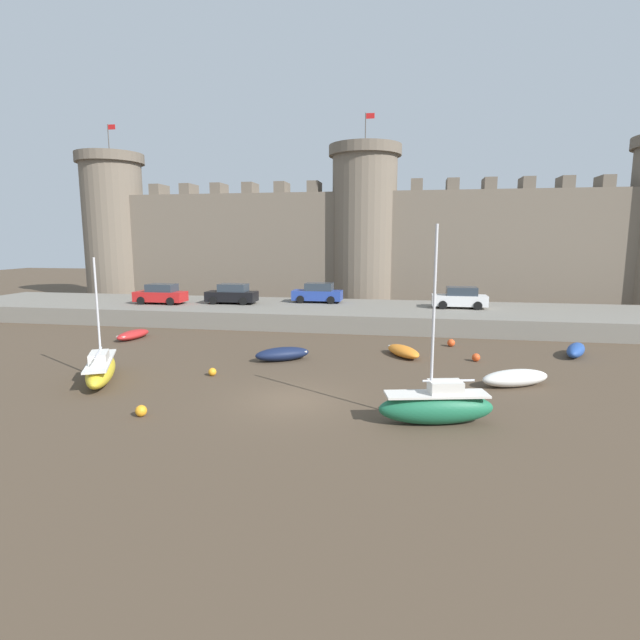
{
  "coord_description": "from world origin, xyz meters",
  "views": [
    {
      "loc": [
        4.61,
        -19.08,
        6.55
      ],
      "look_at": [
        0.23,
        5.21,
        2.5
      ],
      "focal_mm": 28.0,
      "sensor_mm": 36.0,
      "label": 1
    }
  ],
  "objects": [
    {
      "name": "castle",
      "position": [
        -0.0,
        31.05,
        6.76
      ],
      "size": [
        61.3,
        7.02,
        18.39
      ],
      "color": "#706354",
      "rests_on": "ground"
    },
    {
      "name": "sailboat_midflat_centre",
      "position": [
        -9.33,
        1.1,
        0.6
      ],
      "size": [
        3.35,
        5.08,
        5.7
      ],
      "color": "yellow",
      "rests_on": "ground"
    },
    {
      "name": "mooring_buoy_mid_mud",
      "position": [
        8.24,
        8.13,
        0.22
      ],
      "size": [
        0.44,
        0.44,
        0.44
      ],
      "primitive_type": "sphere",
      "color": "#E04C1E",
      "rests_on": "ground"
    },
    {
      "name": "car_quay_east",
      "position": [
        8.42,
        20.12,
        2.04
      ],
      "size": [
        4.11,
        1.89,
        1.62
      ],
      "color": "silver",
      "rests_on": "quay_road"
    },
    {
      "name": "mooring_buoy_off_centre",
      "position": [
        7.21,
        11.73,
        0.23
      ],
      "size": [
        0.46,
        0.46,
        0.46
      ],
      "primitive_type": "sphere",
      "color": "#E04C1E",
      "rests_on": "ground"
    },
    {
      "name": "mooring_buoy_near_shore",
      "position": [
        -5.09,
        -2.81,
        0.21
      ],
      "size": [
        0.43,
        0.43,
        0.43
      ],
      "primitive_type": "sphere",
      "color": "orange",
      "rests_on": "ground"
    },
    {
      "name": "rowboat_midflat_right",
      "position": [
        4.36,
        8.59,
        0.32
      ],
      "size": [
        2.43,
        3.0,
        0.6
      ],
      "color": "orange",
      "rests_on": "ground"
    },
    {
      "name": "mooring_buoy_near_channel",
      "position": [
        -4.64,
        2.92,
        0.19
      ],
      "size": [
        0.39,
        0.39,
        0.39
      ],
      "primitive_type": "sphere",
      "color": "orange",
      "rests_on": "ground"
    },
    {
      "name": "quay_road",
      "position": [
        0.0,
        19.52,
        0.63
      ],
      "size": [
        66.28,
        10.0,
        1.26
      ],
      "primitive_type": "cube",
      "color": "slate",
      "rests_on": "ground"
    },
    {
      "name": "car_quay_west",
      "position": [
        -2.91,
        21.59,
        2.04
      ],
      "size": [
        4.11,
        1.89,
        1.62
      ],
      "color": "#263F99",
      "rests_on": "quay_road"
    },
    {
      "name": "sailboat_midflat_left",
      "position": [
        5.68,
        -1.6,
        0.68
      ],
      "size": [
        4.27,
        2.03,
        7.04
      ],
      "color": "#1E6B47",
      "rests_on": "ground"
    },
    {
      "name": "rowboat_foreground_centre",
      "position": [
        -13.22,
        10.4,
        0.31
      ],
      "size": [
        1.49,
        2.97,
        0.58
      ],
      "color": "red",
      "rests_on": "ground"
    },
    {
      "name": "rowboat_near_channel_right",
      "position": [
        9.38,
        3.71,
        0.4
      ],
      "size": [
        3.43,
        2.39,
        0.76
      ],
      "color": "silver",
      "rests_on": "ground"
    },
    {
      "name": "ground_plane",
      "position": [
        0.0,
        0.0,
        0.0
      ],
      "size": [
        160.0,
        160.0,
        0.0
      ],
      "primitive_type": "plane",
      "color": "#4C3D2D"
    },
    {
      "name": "rowboat_foreground_right",
      "position": [
        13.88,
        10.31,
        0.38
      ],
      "size": [
        1.93,
        2.92,
        0.73
      ],
      "color": "#234793",
      "rests_on": "ground"
    },
    {
      "name": "car_quay_centre_west",
      "position": [
        -15.39,
        18.47,
        2.04
      ],
      "size": [
        4.11,
        1.89,
        1.62
      ],
      "color": "red",
      "rests_on": "quay_road"
    },
    {
      "name": "rowboat_near_channel_left",
      "position": [
        -2.07,
        6.46,
        0.38
      ],
      "size": [
        3.14,
        2.5,
        0.73
      ],
      "color": "#141E3D",
      "rests_on": "ground"
    },
    {
      "name": "car_quay_centre_east",
      "position": [
        -9.69,
        19.59,
        2.04
      ],
      "size": [
        4.11,
        1.89,
        1.62
      ],
      "color": "black",
      "rests_on": "quay_road"
    }
  ]
}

